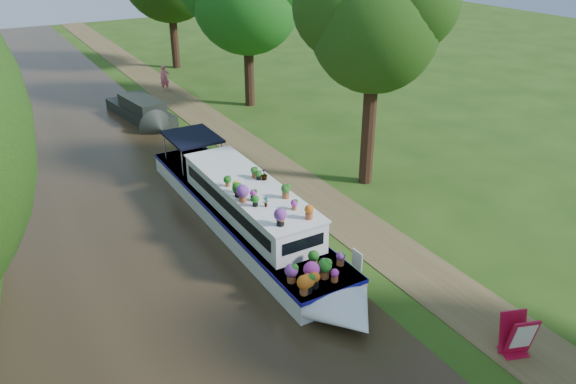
{
  "coord_description": "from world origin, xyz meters",
  "views": [
    {
      "loc": [
        -9.67,
        -13.72,
        9.86
      ],
      "look_at": [
        -0.82,
        1.45,
        1.3
      ],
      "focal_mm": 35.0,
      "sensor_mm": 36.0,
      "label": 1
    }
  ],
  "objects_px": {
    "plant_boat": "(250,211)",
    "pedestrian_pink": "(165,78)",
    "sandwich_board": "(517,337)",
    "second_boat": "(142,111)"
  },
  "relations": [
    {
      "from": "plant_boat",
      "to": "pedestrian_pink",
      "type": "xyz_separation_m",
      "value": [
        3.43,
        18.72,
        -0.02
      ]
    },
    {
      "from": "plant_boat",
      "to": "sandwich_board",
      "type": "xyz_separation_m",
      "value": [
        3.0,
        -8.73,
        -0.31
      ]
    },
    {
      "from": "sandwich_board",
      "to": "pedestrian_pink",
      "type": "bearing_deg",
      "value": 108.47
    },
    {
      "from": "sandwich_board",
      "to": "pedestrian_pink",
      "type": "relative_size",
      "value": 0.7
    },
    {
      "from": "pedestrian_pink",
      "to": "plant_boat",
      "type": "bearing_deg",
      "value": -93.77
    },
    {
      "from": "sandwich_board",
      "to": "pedestrian_pink",
      "type": "xyz_separation_m",
      "value": [
        0.43,
        27.45,
        0.29
      ]
    },
    {
      "from": "second_boat",
      "to": "pedestrian_pink",
      "type": "height_order",
      "value": "pedestrian_pink"
    },
    {
      "from": "plant_boat",
      "to": "sandwich_board",
      "type": "bearing_deg",
      "value": -71.05
    },
    {
      "from": "sandwich_board",
      "to": "plant_boat",
      "type": "bearing_deg",
      "value": 128.31
    },
    {
      "from": "second_boat",
      "to": "sandwich_board",
      "type": "height_order",
      "value": "second_boat"
    }
  ]
}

